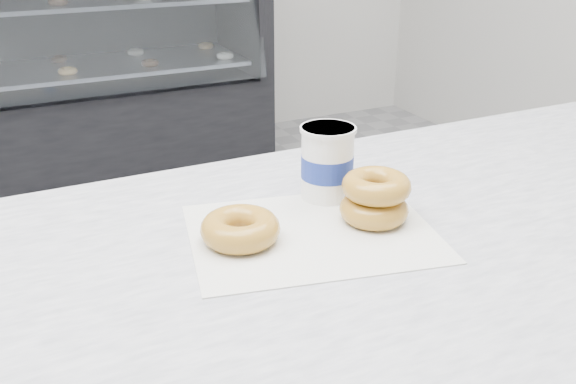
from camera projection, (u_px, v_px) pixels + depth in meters
name	position (u px, v px, depth m)	size (l,w,h in m)	color
display_case	(24.00, 91.00, 3.18)	(2.40, 0.74, 1.25)	black
wax_paper	(312.00, 233.00, 0.90)	(0.34, 0.26, 0.00)	silver
donut_single	(240.00, 229.00, 0.87)	(0.11, 0.11, 0.04)	#B67F32
donut_stack	(375.00, 198.00, 0.92)	(0.11, 0.11, 0.07)	#B67F32
coffee_cup	(327.00, 162.00, 0.99)	(0.10, 0.10, 0.12)	white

